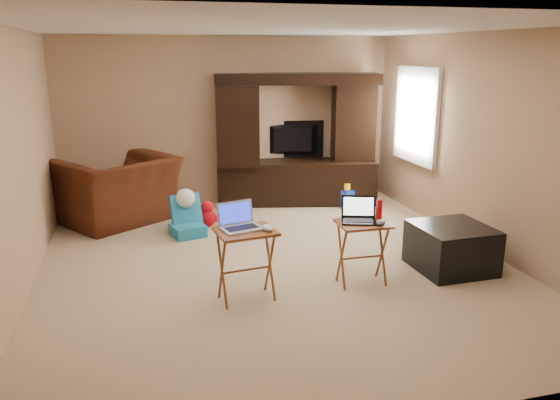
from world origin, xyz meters
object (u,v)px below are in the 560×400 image
object	(u,v)px
entertainment_center	(297,140)
push_toy	(352,193)
television	(293,140)
tray_table_left	(246,265)
mouse_left	(268,228)
recliner	(118,190)
plush_toy	(207,214)
ottoman	(451,248)
child_rocker	(187,216)
tray_table_right	(362,253)
water_bottle	(379,209)
mouse_right	(381,222)
laptop_left	(242,217)
laptop_right	(359,211)

from	to	relation	value
entertainment_center	push_toy	world-z (taller)	entertainment_center
television	tray_table_left	bearing A→B (deg)	75.32
push_toy	mouse_left	xyz separation A→B (m)	(-2.04, -2.90, 0.53)
recliner	push_toy	bearing A→B (deg)	145.12
push_toy	tray_table_left	world-z (taller)	tray_table_left
plush_toy	push_toy	bearing A→B (deg)	12.42
push_toy	ottoman	world-z (taller)	ottoman
child_rocker	plush_toy	distance (m)	0.45
ottoman	plush_toy	bearing A→B (deg)	137.27
plush_toy	tray_table_right	xyz separation A→B (m)	(1.25, -2.26, 0.14)
television	water_bottle	xyz separation A→B (m)	(-0.05, -3.26, -0.20)
tray_table_right	mouse_left	xyz separation A→B (m)	(-1.01, -0.13, 0.40)
recliner	tray_table_left	world-z (taller)	recliner
mouse_right	tray_table_right	bearing A→B (deg)	137.29
tray_table_right	laptop_left	distance (m)	1.32
tray_table_right	plush_toy	bearing A→B (deg)	120.26
entertainment_center	tray_table_right	distance (m)	3.18
laptop_right	ottoman	bearing A→B (deg)	23.60
laptop_left	ottoman	bearing A→B (deg)	-10.68
mouse_left	tray_table_left	bearing A→B (deg)	159.78
tray_table_left	laptop_right	world-z (taller)	laptop_right
ottoman	laptop_right	bearing A→B (deg)	-175.83
plush_toy	tray_table_left	world-z (taller)	tray_table_left
entertainment_center	tray_table_right	size ratio (longest dim) A/B	3.71
plush_toy	mouse_left	world-z (taller)	mouse_left
mouse_right	plush_toy	bearing A→B (deg)	120.18
television	ottoman	distance (m)	3.41
plush_toy	ottoman	size ratio (longest dim) A/B	0.47
laptop_left	mouse_right	world-z (taller)	laptop_left
recliner	child_rocker	distance (m)	1.22
recliner	mouse_right	xyz separation A→B (m)	(2.52, -2.91, 0.22)
mouse_left	water_bottle	xyz separation A→B (m)	(1.21, 0.21, 0.03)
ottoman	water_bottle	distance (m)	1.01
entertainment_center	television	distance (m)	0.24
laptop_left	water_bottle	xyz separation A→B (m)	(1.43, 0.11, -0.06)
tray_table_left	laptop_left	xyz separation A→B (m)	(-0.03, 0.03, 0.47)
tray_table_left	tray_table_right	distance (m)	1.20
laptop_left	mouse_right	distance (m)	1.37
push_toy	water_bottle	distance (m)	2.86
entertainment_center	television	world-z (taller)	entertainment_center
tray_table_right	mouse_right	distance (m)	0.39
plush_toy	laptop_left	bearing A→B (deg)	-89.34
entertainment_center	laptop_right	world-z (taller)	entertainment_center
child_rocker	mouse_right	size ratio (longest dim) A/B	3.99
plush_toy	tray_table_left	size ratio (longest dim) A/B	0.52
ottoman	laptop_right	xyz separation A→B (m)	(-1.12, -0.08, 0.52)
tray_table_left	recliner	bearing A→B (deg)	105.50
recliner	water_bottle	xyz separation A→B (m)	(2.59, -2.71, 0.30)
entertainment_center	ottoman	bearing A→B (deg)	-61.59
tray_table_right	recliner	bearing A→B (deg)	131.83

